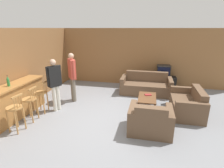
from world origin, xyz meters
TOP-DOWN VIEW (x-y plane):
  - ground_plane at (0.00, 0.00)m, footprint 24.00×24.00m
  - wall_back at (0.00, 3.64)m, footprint 9.40×0.08m
  - wall_left at (-3.17, 1.32)m, footprint 0.08×8.64m
  - bar_counter at (-2.83, -0.55)m, footprint 0.55×2.45m
  - bar_chair_near at (-2.26, -1.10)m, footprint 0.42×0.42m
  - bar_chair_mid at (-2.26, -0.53)m, footprint 0.39×0.39m
  - bar_chair_far at (-2.26, 0.02)m, footprint 0.42×0.42m
  - couch_far at (0.92, 2.49)m, footprint 2.04×0.95m
  - armchair_near at (1.13, -0.38)m, footprint 1.10×0.90m
  - loveseat_right at (2.27, 0.93)m, footprint 0.88×1.51m
  - coffee_table at (1.01, 0.99)m, footprint 0.58×1.01m
  - tv_unit at (1.62, 3.33)m, footprint 1.15×0.45m
  - tv at (1.62, 3.32)m, footprint 0.57×0.51m
  - bottle at (-2.82, -0.57)m, footprint 0.07×0.07m
  - book_on_table at (1.03, 1.17)m, footprint 0.25×0.20m
  - person_by_window at (-1.68, 1.11)m, footprint 0.42×0.47m
  - person_by_counter at (-1.87, 0.24)m, footprint 0.33×0.44m

SIDE VIEW (x-z plane):
  - ground_plane at x=0.00m, z-range 0.00..0.00m
  - tv_unit at x=1.62m, z-range 0.00..0.55m
  - loveseat_right at x=2.27m, z-range -0.11..0.72m
  - couch_far at x=0.92m, z-range -0.12..0.74m
  - armchair_near at x=1.13m, z-range -0.11..0.73m
  - coffee_table at x=1.01m, z-range 0.15..0.57m
  - book_on_table at x=1.03m, z-range 0.42..0.45m
  - bar_counter at x=-2.83m, z-range 0.00..1.04m
  - bar_chair_near at x=-2.26m, z-range 0.06..1.09m
  - bar_chair_mid at x=-2.26m, z-range 0.06..1.09m
  - bar_chair_far at x=-2.26m, z-range 0.06..1.09m
  - tv at x=1.62m, z-range 0.55..1.04m
  - person_by_counter at x=-1.87m, z-range 0.13..1.82m
  - person_by_window at x=-1.68m, z-range 0.12..1.89m
  - bottle at x=-2.82m, z-range 1.02..1.33m
  - wall_back at x=0.00m, z-range 0.00..2.60m
  - wall_left at x=-3.17m, z-range 0.00..2.60m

